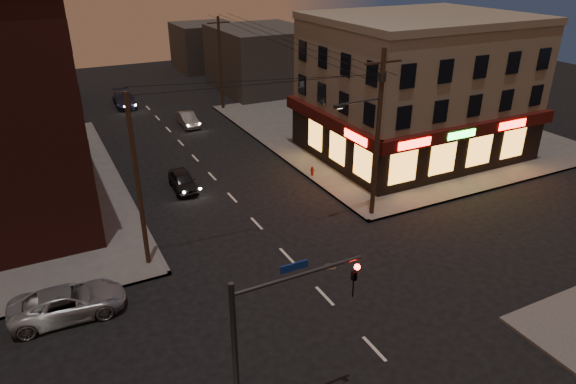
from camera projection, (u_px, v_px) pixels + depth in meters
ground at (325, 296)px, 24.32m from camera, size 120.00×120.00×0.00m
sidewalk_ne at (388, 128)px, 46.98m from camera, size 24.00×28.00×0.15m
pizza_building at (416, 87)px, 39.39m from camera, size 15.85×12.85×10.50m
bg_building_ne_a at (262, 59)px, 59.19m from camera, size 10.00×12.00×7.00m
bg_building_ne_b at (206, 46)px, 69.86m from camera, size 8.00×8.00×6.00m
utility_pole_main at (377, 126)px, 29.27m from camera, size 4.20×0.44×10.00m
utility_pole_far at (221, 64)px, 50.91m from camera, size 0.26×0.26×9.00m
utility_pole_west at (138, 183)px, 24.78m from camera, size 0.24×0.24×9.00m
traffic_signal at (266, 335)px, 15.74m from camera, size 4.49×0.32×6.47m
suv_cross at (68, 302)px, 22.78m from camera, size 5.02×2.50×1.37m
sedan_near at (183, 181)px, 34.89m from camera, size 1.70×3.80×1.27m
sedan_mid at (188, 119)px, 47.62m from camera, size 1.38×3.84×1.26m
sedan_far at (124, 100)px, 53.57m from camera, size 2.25×5.05×1.44m
fire_hydrant at (312, 170)px, 36.83m from camera, size 0.30×0.30×0.69m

